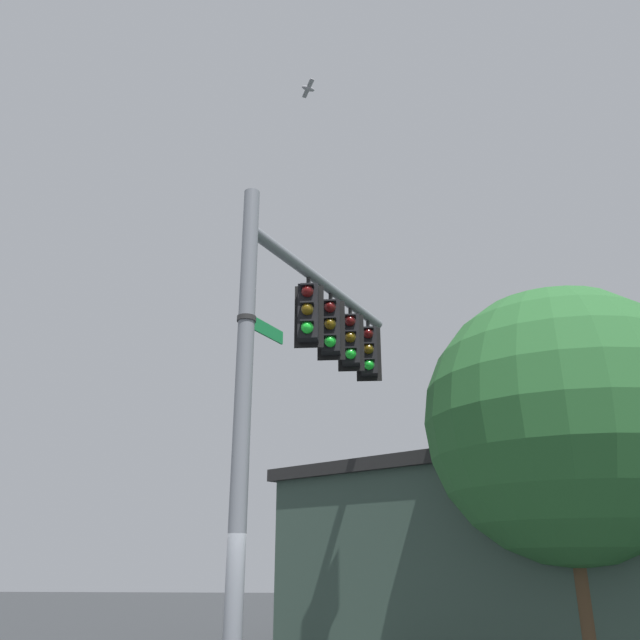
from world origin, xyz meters
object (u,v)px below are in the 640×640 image
Objects in this scene: traffic_light_mid_inner at (331,327)px; traffic_light_arm_end at (369,351)px; bird_flying at (308,88)px; street_name_sign at (257,325)px; traffic_light_nearest_pole at (308,312)px; traffic_light_mid_outer at (351,340)px.

traffic_light_arm_end is at bearing -114.71° from traffic_light_mid_inner.
traffic_light_arm_end is at bearing -110.44° from bird_flying.
traffic_light_nearest_pole is at bearing -115.02° from street_name_sign.
traffic_light_mid_inner is at bearing -104.92° from bird_flying.
bird_flying reaches higher than traffic_light_mid_inner.
traffic_light_arm_end reaches higher than street_name_sign.
street_name_sign is 5.50m from bird_flying.
bird_flying reaches higher than street_name_sign.
traffic_light_mid_inner is at bearing 65.29° from traffic_light_mid_outer.
traffic_light_nearest_pole is 0.87m from traffic_light_mid_inner.
bird_flying is at bearing 71.24° from traffic_light_mid_outer.
traffic_light_mid_outer and traffic_light_arm_end have the same top height.
traffic_light_mid_outer is at bearing -114.71° from traffic_light_nearest_pole.
traffic_light_mid_outer is at bearing 65.29° from traffic_light_arm_end.
traffic_light_arm_end is (-1.09, -2.37, 0.00)m from traffic_light_nearest_pole.
street_name_sign is at bearing 53.52° from bird_flying.
traffic_light_mid_outer is at bearing -114.86° from street_name_sign.
traffic_light_mid_inner is (-0.36, -0.79, 0.00)m from traffic_light_nearest_pole.
traffic_light_nearest_pole and traffic_light_mid_inner have the same top height.
street_name_sign is at bearing 64.98° from traffic_light_nearest_pole.
traffic_light_nearest_pole is 1.00× the size of traffic_light_mid_outer.
traffic_light_arm_end is at bearing -114.83° from street_name_sign.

